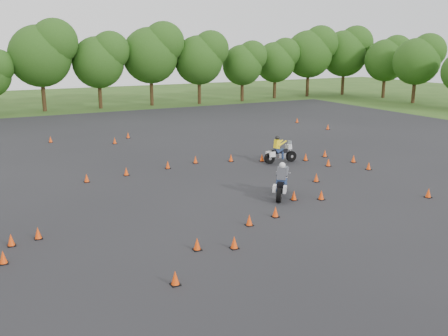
% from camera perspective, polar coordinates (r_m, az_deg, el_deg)
% --- Properties ---
extents(ground, '(140.00, 140.00, 0.00)m').
position_cam_1_polar(ground, '(22.39, 4.75, -5.19)').
color(ground, '#2D5119').
rests_on(ground, ground).
extents(asphalt_pad, '(62.00, 62.00, 0.00)m').
position_cam_1_polar(asphalt_pad, '(27.41, -1.93, -1.52)').
color(asphalt_pad, black).
rests_on(asphalt_pad, ground).
extents(treeline, '(86.88, 32.45, 10.51)m').
position_cam_1_polar(treeline, '(54.72, -13.40, 10.74)').
color(treeline, '#244914').
rests_on(treeline, ground).
extents(traffic_cones, '(32.81, 33.55, 0.45)m').
position_cam_1_polar(traffic_cones, '(26.66, -1.46, -1.46)').
color(traffic_cones, '#FB460A').
rests_on(traffic_cones, asphalt_pad).
extents(rider_grey, '(2.07, 2.26, 1.81)m').
position_cam_1_polar(rider_grey, '(24.49, 6.53, -1.31)').
color(rider_grey, '#45474E').
rests_on(rider_grey, ground).
extents(rider_yellow, '(2.29, 0.84, 1.74)m').
position_cam_1_polar(rider_yellow, '(31.67, 6.52, 2.14)').
color(rider_yellow, yellow).
rests_on(rider_yellow, ground).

